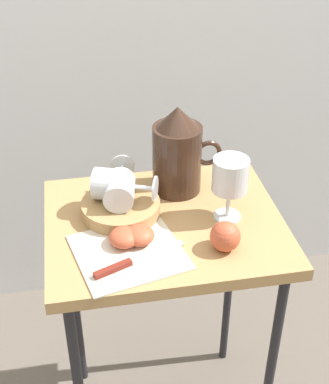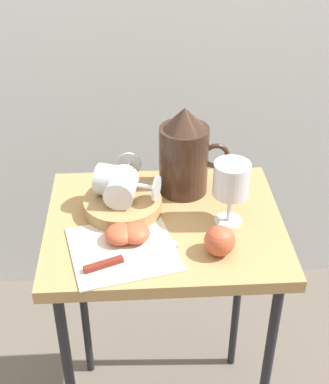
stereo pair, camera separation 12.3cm
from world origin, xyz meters
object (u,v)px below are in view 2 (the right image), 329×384
Objects in this scene: wine_glass_tipped_far at (116,182)px; pitcher at (184,158)px; wine_glass_tipped_near at (122,186)px; knife at (118,260)px; wine_glass_upright at (231,182)px; apple_half_right at (135,233)px; apple_whole at (220,241)px; table at (164,248)px; apple_half_left at (120,234)px; basket_tray at (123,205)px.

pitcher is at bearing 22.19° from wine_glass_tipped_far.
knife is at bearing -92.92° from wine_glass_tipped_near.
wine_glass_upright reaches higher than wine_glass_tipped_near.
apple_half_right is 0.08m from knife.
wine_glass_tipped_near is 2.45× the size of apple_half_right.
apple_whole is (0.21, -0.17, -0.04)m from wine_glass_tipped_near.
table is 4.75× the size of wine_glass_upright.
wine_glass_upright is 0.24m from apple_half_right.
apple_half_right reaches higher than table.
apple_half_right is 1.00× the size of apple_whole.
wine_glass_upright is 2.33× the size of apple_half_left.
wine_glass_tipped_near is at bearing 103.00° from apple_half_right.
pitcher reaches higher than wine_glass_upright.
wine_glass_tipped_far is 0.15m from apple_half_right.
apple_half_left is (0.01, -0.13, -0.05)m from wine_glass_tipped_far.
basket_tray is 0.26m from apple_whole.
wine_glass_tipped_near reaches higher than knife.
wine_glass_tipped_near is at bearing 87.08° from knife.
apple_whole is at bearing -77.72° from pitcher.
wine_glass_upright reaches higher than knife.
pitcher is 0.24m from apple_half_right.
pitcher is 3.37× the size of apple_whole.
wine_glass_upright reaches higher than basket_tray.
wine_glass_tipped_near reaches higher than apple_whole.
apple_whole is 0.22m from knife.
knife is at bearing -92.93° from apple_half_left.
knife is at bearing -92.93° from basket_tray.
wine_glass_tipped_near reaches higher than apple_half_right.
basket_tray is 0.82× the size of pitcher.
table is 0.20m from apple_whole.
wine_glass_upright is 2.33× the size of apple_whole.
knife is (-0.01, -0.19, -0.06)m from wine_glass_tipped_near.
wine_glass_tipped_far is 2.40× the size of apple_whole.
wine_glass_upright reaches higher than apple_whole.
wine_glass_upright reaches higher than wine_glass_tipped_far.
apple_whole is (0.21, -0.05, 0.01)m from apple_half_left.
wine_glass_upright is at bearing 13.66° from apple_half_left.
basket_tray is 0.12m from apple_half_left.
table is 4.52× the size of wine_glass_tipped_near.
wine_glass_tipped_near is (-0.15, -0.08, -0.02)m from pitcher.
knife is (-0.16, -0.27, -0.08)m from pitcher.
wine_glass_upright is at bearing -4.73° from table.
knife is (-0.11, -0.14, 0.09)m from table.
knife is at bearing -174.33° from apple_whole.
wine_glass_tipped_far is 0.14m from apple_half_left.
pitcher is at bearing 102.28° from apple_whole.
basket_tray is at bearing -151.09° from pitcher.
pitcher reaches higher than apple_half_left.
apple_half_right is at bearing 163.98° from apple_whole.
pitcher is 1.44× the size of wine_glass_upright.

